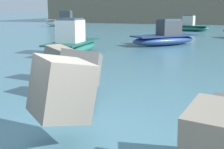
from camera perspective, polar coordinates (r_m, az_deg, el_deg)
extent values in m
plane|color=#42707F|center=(6.44, -8.80, -12.60)|extent=(400.00, 400.00, 0.00)
cube|color=slate|center=(6.04, -9.34, -2.58)|extent=(1.56, 1.53, 1.33)
cube|color=gray|center=(11.74, -9.40, 2.59)|extent=(1.38, 1.03, 1.20)
cube|color=gray|center=(11.74, -7.44, 1.14)|extent=(0.74, 0.81, 0.59)
cube|color=gray|center=(5.01, 19.86, -12.46)|extent=(1.23, 1.36, 1.30)
cube|color=#605B56|center=(9.46, -5.80, 1.23)|extent=(1.37, 1.42, 1.29)
ellipsoid|color=navy|center=(23.93, 9.65, 6.28)|extent=(5.06, 5.43, 0.77)
cube|color=navy|center=(23.90, 9.68, 7.11)|extent=(4.66, 5.00, 0.10)
cube|color=#33383D|center=(24.13, 10.53, 8.52)|extent=(1.93, 1.99, 1.10)
cube|color=#334C5B|center=(24.10, 10.58, 9.97)|extent=(1.74, 1.79, 0.12)
ellipsoid|color=white|center=(51.00, -8.99, 9.38)|extent=(6.25, 2.35, 1.09)
cube|color=#ACACAC|center=(50.98, -9.01, 9.95)|extent=(5.75, 2.16, 0.10)
cube|color=#33383D|center=(50.78, -8.55, 10.76)|extent=(1.93, 1.21, 1.34)
cube|color=#334C5B|center=(50.77, -8.57, 11.58)|extent=(1.74, 1.09, 0.12)
ellipsoid|color=#1E6656|center=(40.94, 14.45, 8.30)|extent=(4.78, 2.53, 0.71)
cube|color=#164C41|center=(40.92, 14.47, 8.74)|extent=(4.40, 2.33, 0.10)
cube|color=#B7B2A8|center=(40.99, 14.06, 9.67)|extent=(1.53, 1.28, 1.21)
cube|color=#334C5B|center=(40.98, 14.11, 10.60)|extent=(1.37, 1.15, 0.12)
ellipsoid|color=#1E6656|center=(19.31, -7.12, 5.01)|extent=(2.61, 5.81, 0.75)
cube|color=#164C41|center=(19.27, -7.14, 5.99)|extent=(2.40, 5.34, 0.10)
cube|color=silver|center=(18.83, -7.68, 7.96)|extent=(1.41, 1.80, 1.31)
cube|color=#334C5B|center=(18.79, -7.74, 10.14)|extent=(1.27, 1.62, 0.12)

